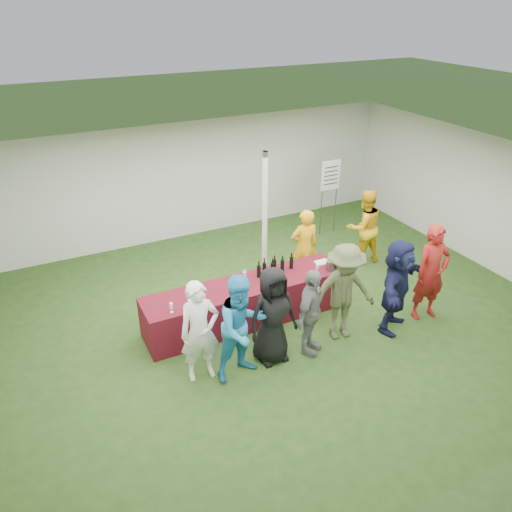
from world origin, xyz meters
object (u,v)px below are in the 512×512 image
customer_3 (310,313)px  customer_5 (396,286)px  wine_list_sign (330,181)px  customer_1 (242,327)px  dump_bucket (332,265)px  serving_table (246,302)px  customer_4 (344,292)px  customer_2 (273,316)px  staff_pourer (304,247)px  customer_6 (431,273)px  staff_back (364,227)px  customer_0 (200,332)px

customer_3 → customer_5: size_ratio=0.89×
wine_list_sign → customer_3: (-2.79, -3.67, -0.57)m
customer_1 → dump_bucket: bearing=15.6°
serving_table → customer_3: 1.39m
customer_3 → customer_5: 1.64m
customer_1 → customer_4: size_ratio=0.99×
customer_2 → customer_3: (0.61, -0.11, -0.06)m
wine_list_sign → customer_5: size_ratio=1.07×
wine_list_sign → staff_pourer: (-1.74, -1.76, -0.53)m
customer_1 → customer_6: 3.59m
customer_4 → customer_1: bearing=-167.5°
serving_table → customer_5: (2.17, -1.31, 0.46)m
wine_list_sign → customer_6: 3.78m
wine_list_sign → customer_1: wine_list_sign is taller
wine_list_sign → staff_back: wine_list_sign is taller
serving_table → customer_1: customer_1 is taller
wine_list_sign → customer_1: bearing=-137.2°
customer_4 → customer_0: bearing=-173.6°
dump_bucket → customer_5: bearing=-63.4°
serving_table → customer_4: customer_4 is taller
serving_table → customer_5: customer_5 is taller
staff_pourer → customer_1: 2.94m
customer_5 → customer_6: (0.77, 0.02, 0.05)m
dump_bucket → customer_3: bearing=-137.1°
customer_5 → customer_3: bearing=143.0°
customer_0 → customer_4: 2.46m
customer_1 → customer_2: bearing=3.3°
customer_5 → customer_6: size_ratio=0.95×
customer_0 → customer_2: customer_0 is taller
serving_table → customer_2: bearing=-93.7°
customer_3 → serving_table: bearing=77.0°
customer_0 → customer_6: (4.16, -0.28, 0.07)m
serving_table → customer_4: 1.74m
staff_pourer → customer_0: 3.28m
serving_table → dump_bucket: (1.63, -0.22, 0.46)m
serving_table → customer_1: size_ratio=2.11×
serving_table → dump_bucket: size_ratio=15.42×
staff_back → customer_6: size_ratio=0.92×
dump_bucket → customer_1: 2.48m
dump_bucket → customer_6: (1.32, -1.07, 0.05)m
customer_2 → customer_1: bearing=-169.7°
staff_pourer → customer_3: 2.18m
customer_0 → staff_pourer: bearing=34.9°
customer_4 → customer_3: bearing=-161.9°
customer_1 → customer_0: bearing=150.4°
wine_list_sign → customer_5: bearing=-107.1°
wine_list_sign → customer_0: bearing=-142.8°
customer_3 → customer_4: 0.71m
staff_back → customer_1: customer_1 is taller
customer_5 → wine_list_sign: bearing=38.7°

